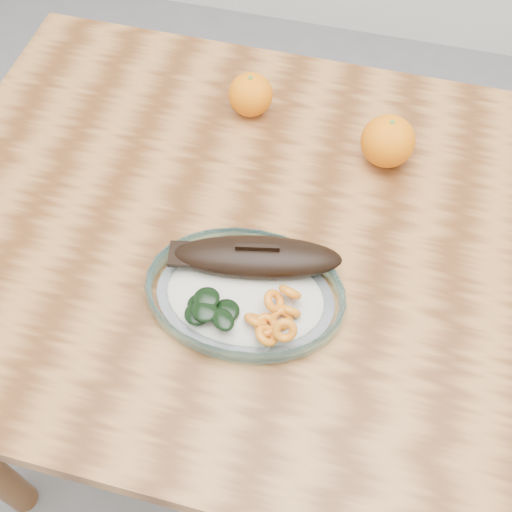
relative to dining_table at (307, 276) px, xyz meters
name	(u,v)px	position (x,y,z in m)	size (l,w,h in m)	color
ground	(289,416)	(0.00, 0.00, -0.65)	(3.00, 3.00, 0.00)	slate
dining_table	(307,276)	(0.00, 0.00, 0.00)	(1.20, 0.80, 0.75)	#5E3316
plated_meal	(246,291)	(-0.07, -0.12, 0.12)	(0.52, 0.52, 0.08)	white
orange_left	(251,95)	(-0.16, 0.24, 0.14)	(0.07, 0.07, 0.07)	#FF6605
orange_right	(388,141)	(0.08, 0.19, 0.14)	(0.08, 0.08, 0.08)	#FF6605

